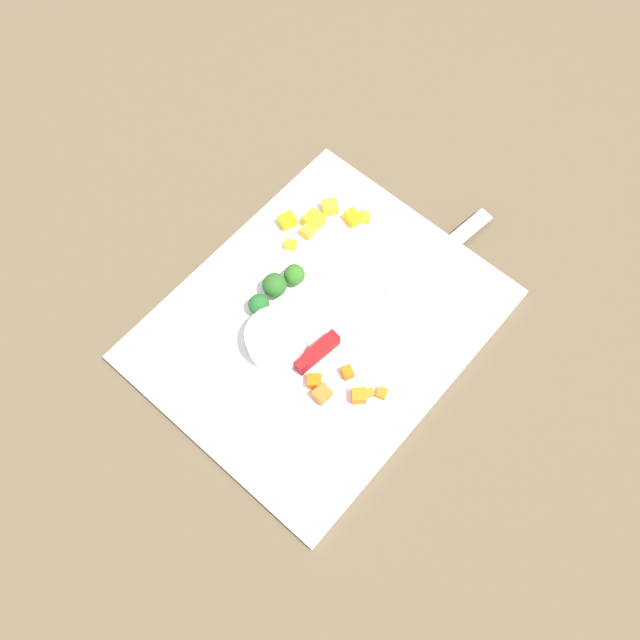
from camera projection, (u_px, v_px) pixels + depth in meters
name	position (u px, v px, depth m)	size (l,w,h in m)	color
ground_plane	(320.00, 327.00, 0.90)	(4.00, 4.00, 0.00)	brown
cutting_board	(320.00, 325.00, 0.89)	(0.43, 0.35, 0.01)	white
prep_bowl	(277.00, 339.00, 0.86)	(0.08, 0.08, 0.03)	white
chef_knife	(361.00, 317.00, 0.88)	(0.35, 0.06, 0.02)	silver
carrot_dice_0	(369.00, 393.00, 0.84)	(0.01, 0.01, 0.01)	orange
carrot_dice_1	(382.00, 393.00, 0.84)	(0.01, 0.01, 0.01)	orange
carrot_dice_2	(359.00, 396.00, 0.84)	(0.02, 0.02, 0.02)	orange
carrot_dice_3	(314.00, 381.00, 0.85)	(0.02, 0.02, 0.01)	orange
carrot_dice_4	(347.00, 372.00, 0.85)	(0.01, 0.01, 0.01)	orange
carrot_dice_5	(322.00, 394.00, 0.84)	(0.02, 0.02, 0.02)	orange
pepper_dice_0	(364.00, 217.00, 0.95)	(0.02, 0.01, 0.01)	yellow
pepper_dice_1	(352.00, 218.00, 0.94)	(0.02, 0.02, 0.02)	yellow
pepper_dice_2	(291.00, 245.00, 0.93)	(0.02, 0.01, 0.01)	yellow
pepper_dice_3	(307.00, 232.00, 0.93)	(0.01, 0.02, 0.02)	yellow
pepper_dice_4	(313.00, 220.00, 0.94)	(0.02, 0.02, 0.02)	yellow
pepper_dice_5	(287.00, 221.00, 0.94)	(0.02, 0.02, 0.02)	yellow
pepper_dice_6	(330.00, 207.00, 0.95)	(0.02, 0.02, 0.02)	yellow
broccoli_floret_0	(259.00, 305.00, 0.88)	(0.03, 0.03, 0.03)	#8DBE5A
broccoli_floret_1	(294.00, 275.00, 0.90)	(0.03, 0.03, 0.03)	#8DB454
broccoli_floret_2	(275.00, 285.00, 0.89)	(0.03, 0.03, 0.04)	#80AF5B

